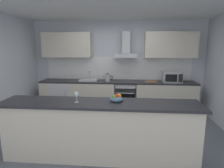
# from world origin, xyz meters

# --- Properties ---
(ground) EXTENTS (5.97, 4.84, 0.02)m
(ground) POSITION_xyz_m (0.00, 0.00, -0.01)
(ground) COLOR slate
(ceiling) EXTENTS (5.97, 4.84, 0.02)m
(ceiling) POSITION_xyz_m (0.00, 0.00, 2.61)
(ceiling) COLOR white
(wall_back) EXTENTS (5.97, 0.12, 2.60)m
(wall_back) POSITION_xyz_m (0.00, 1.98, 1.30)
(wall_back) COLOR silver
(wall_back) RESTS_ON ground
(backsplash_tile) EXTENTS (4.22, 0.02, 0.66)m
(backsplash_tile) POSITION_xyz_m (0.00, 1.91, 1.23)
(backsplash_tile) COLOR white
(counter_back) EXTENTS (4.37, 0.60, 0.90)m
(counter_back) POSITION_xyz_m (0.00, 1.60, 0.45)
(counter_back) COLOR beige
(counter_back) RESTS_ON ground
(counter_island) EXTENTS (3.25, 0.64, 0.98)m
(counter_island) POSITION_xyz_m (-0.14, -0.78, 0.50)
(counter_island) COLOR beige
(counter_island) RESTS_ON ground
(upper_cabinets) EXTENTS (4.31, 0.32, 0.70)m
(upper_cabinets) POSITION_xyz_m (0.00, 1.75, 1.91)
(upper_cabinets) COLOR beige
(oven) EXTENTS (0.60, 0.62, 0.80)m
(oven) POSITION_xyz_m (0.24, 1.57, 0.46)
(oven) COLOR slate
(oven) RESTS_ON ground
(refrigerator) EXTENTS (0.58, 0.60, 0.85)m
(refrigerator) POSITION_xyz_m (-1.62, 1.57, 0.43)
(refrigerator) COLOR white
(refrigerator) RESTS_ON ground
(microwave) EXTENTS (0.50, 0.38, 0.30)m
(microwave) POSITION_xyz_m (1.50, 1.55, 1.05)
(microwave) COLOR #B7BABC
(microwave) RESTS_ON counter_back
(sink) EXTENTS (0.50, 0.40, 0.26)m
(sink) POSITION_xyz_m (-0.81, 1.58, 0.93)
(sink) COLOR silver
(sink) RESTS_ON counter_back
(kettle) EXTENTS (0.29, 0.15, 0.24)m
(kettle) POSITION_xyz_m (-0.26, 1.54, 1.01)
(kettle) COLOR #B7BABC
(kettle) RESTS_ON counter_back
(range_hood) EXTENTS (0.62, 0.45, 0.72)m
(range_hood) POSITION_xyz_m (0.24, 1.70, 1.79)
(range_hood) COLOR #B7BABC
(wine_glass) EXTENTS (0.08, 0.08, 0.18)m
(wine_glass) POSITION_xyz_m (-0.51, -0.81, 1.10)
(wine_glass) COLOR silver
(wine_glass) RESTS_ON counter_island
(fruit_bowl) EXTENTS (0.22, 0.22, 0.13)m
(fruit_bowl) POSITION_xyz_m (0.13, -0.70, 1.03)
(fruit_bowl) COLOR slate
(fruit_bowl) RESTS_ON counter_island
(chopping_board) EXTENTS (0.37, 0.28, 0.02)m
(chopping_board) POSITION_xyz_m (0.93, 1.55, 0.91)
(chopping_board) COLOR #9E7247
(chopping_board) RESTS_ON counter_back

